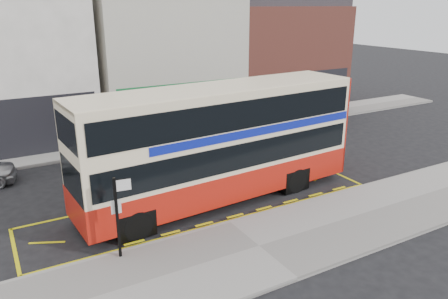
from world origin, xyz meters
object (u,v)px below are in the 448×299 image
double_decker_bus (221,142)px  street_tree_right (251,62)px  car_white (246,124)px  bus_stop_post (119,209)px  car_grey (126,143)px

double_decker_bus → street_tree_right: bearing=48.2°
double_decker_bus → car_white: 9.64m
bus_stop_post → car_grey: 10.31m
car_grey → car_white: car_white is taller
bus_stop_post → car_grey: (3.21, 9.73, -1.09)m
bus_stop_post → street_tree_right: street_tree_right is taller
double_decker_bus → street_tree_right: size_ratio=2.05×
double_decker_bus → car_white: double_decker_bus is taller
street_tree_right → bus_stop_post: bearing=-135.3°
car_grey → bus_stop_post: bearing=152.7°
car_grey → car_white: 7.59m
bus_stop_post → car_white: 14.69m
bus_stop_post → car_white: (10.80, 9.89, -1.08)m
car_grey → street_tree_right: size_ratio=0.70×
street_tree_right → car_white: bearing=-126.5°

